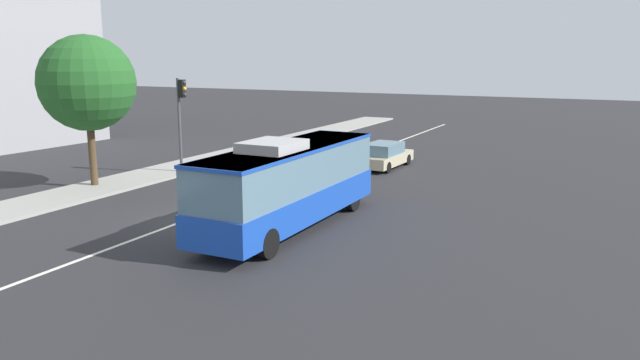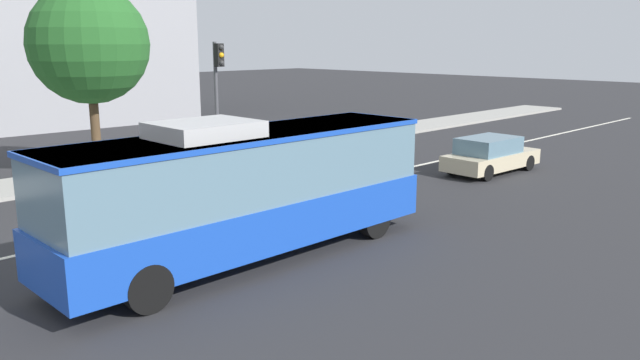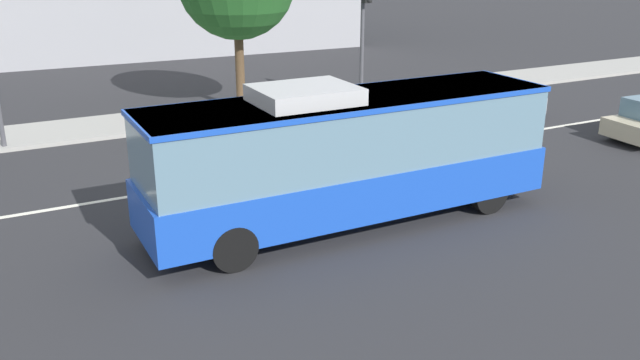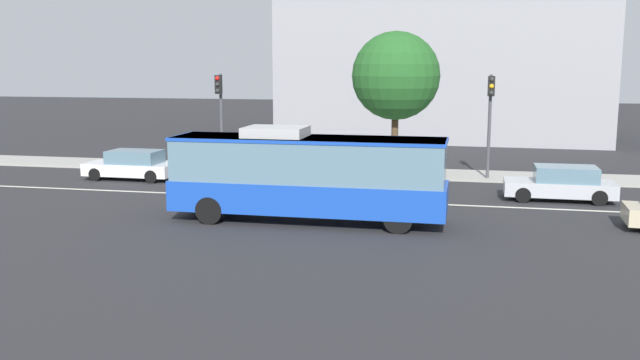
% 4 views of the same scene
% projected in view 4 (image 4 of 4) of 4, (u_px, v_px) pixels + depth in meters
% --- Properties ---
extents(ground_plane, '(160.00, 160.00, 0.00)m').
position_uv_depth(ground_plane, '(307.00, 199.00, 29.65)').
color(ground_plane, '#28282B').
extents(sidewalk_kerb, '(80.00, 3.12, 0.14)m').
position_uv_depth(sidewalk_kerb, '(339.00, 171.00, 36.82)').
color(sidewalk_kerb, '#9E9B93').
rests_on(sidewalk_kerb, ground_plane).
extents(lane_centre_line, '(76.00, 0.16, 0.01)m').
position_uv_depth(lane_centre_line, '(307.00, 199.00, 29.65)').
color(lane_centre_line, silver).
rests_on(lane_centre_line, ground_plane).
extents(transit_bus, '(10.01, 2.54, 3.46)m').
position_uv_depth(transit_bus, '(307.00, 173.00, 25.12)').
color(transit_bus, '#1947B7').
rests_on(transit_bus, ground_plane).
extents(sedan_silver, '(4.51, 1.84, 1.46)m').
position_uv_depth(sedan_silver, '(561.00, 184.00, 29.21)').
color(sedan_silver, '#B7BABF').
rests_on(sedan_silver, ground_plane).
extents(sedan_white, '(4.52, 1.86, 1.46)m').
position_uv_depth(sedan_white, '(132.00, 165.00, 34.55)').
color(sedan_white, white).
rests_on(sedan_white, ground_plane).
extents(traffic_light_near_corner, '(0.33, 0.62, 5.20)m').
position_uv_depth(traffic_light_near_corner, '(490.00, 109.00, 33.53)').
color(traffic_light_near_corner, '#47474C').
rests_on(traffic_light_near_corner, ground_plane).
extents(traffic_light_mid_block, '(0.33, 0.62, 5.20)m').
position_uv_depth(traffic_light_mid_block, '(220.00, 105.00, 36.18)').
color(traffic_light_mid_block, '#47474C').
rests_on(traffic_light_mid_block, ground_plane).
extents(street_tree_kerbside_left, '(4.58, 4.58, 7.39)m').
position_uv_depth(street_tree_kerbside_left, '(396.00, 76.00, 35.87)').
color(street_tree_kerbside_left, '#4C3823').
rests_on(street_tree_kerbside_left, ground_plane).
extents(office_block_background, '(24.51, 16.10, 13.60)m').
position_uv_depth(office_block_background, '(445.00, 50.00, 55.19)').
color(office_block_background, '#939399').
rests_on(office_block_background, ground_plane).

